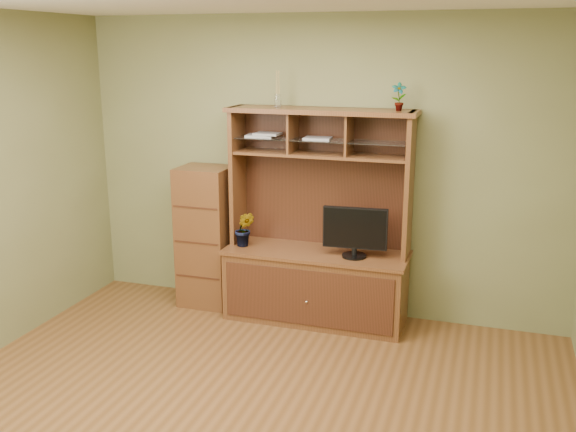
% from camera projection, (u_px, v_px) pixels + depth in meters
% --- Properties ---
extents(room, '(4.54, 4.04, 2.74)m').
position_uv_depth(room, '(235.00, 223.00, 3.98)').
color(room, brown).
rests_on(room, ground).
extents(media_hutch, '(1.66, 0.61, 1.90)m').
position_uv_depth(media_hutch, '(317.00, 264.00, 5.76)').
color(media_hutch, '#4D2C16').
rests_on(media_hutch, room).
extents(monitor, '(0.55, 0.21, 0.44)m').
position_uv_depth(monitor, '(355.00, 231.00, 5.49)').
color(monitor, black).
rests_on(monitor, media_hutch).
extents(orchid_plant, '(0.20, 0.17, 0.32)m').
position_uv_depth(orchid_plant, '(244.00, 229.00, 5.81)').
color(orchid_plant, '#2F6121').
rests_on(orchid_plant, media_hutch).
extents(top_plant, '(0.13, 0.10, 0.23)m').
position_uv_depth(top_plant, '(399.00, 97.00, 5.25)').
color(top_plant, '#346021').
rests_on(top_plant, media_hutch).
extents(reed_diffuser, '(0.06, 0.06, 0.31)m').
position_uv_depth(reed_diffuser, '(278.00, 93.00, 5.57)').
color(reed_diffuser, silver).
rests_on(reed_diffuser, media_hutch).
extents(magazines, '(0.78, 0.21, 0.04)m').
position_uv_depth(magazines, '(281.00, 136.00, 5.65)').
color(magazines, '#ABABB0').
rests_on(magazines, media_hutch).
extents(side_cabinet, '(0.48, 0.44, 1.34)m').
position_uv_depth(side_cabinet, '(206.00, 236.00, 6.09)').
color(side_cabinet, '#4D2C16').
rests_on(side_cabinet, room).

